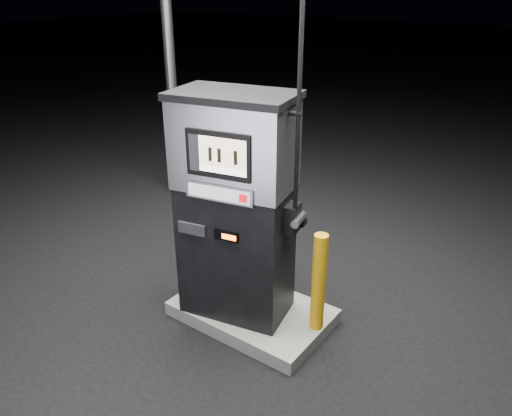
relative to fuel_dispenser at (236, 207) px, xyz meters
The scene contains 5 objects.
ground 1.32m from the fuel_dispenser, 41.75° to the left, with size 80.00×80.00×0.00m, color black.
pump_island 1.25m from the fuel_dispenser, 41.75° to the left, with size 1.60×1.00×0.15m, color #5F5F5B.
fuel_dispenser is the anchor object (origin of this frame).
bollard_left 0.91m from the fuel_dispenser, behind, with size 0.11×0.11×0.81m, color orange.
bollard_right 1.07m from the fuel_dispenser, 13.69° to the left, with size 0.14×0.14×1.03m, color orange.
Camera 1 is at (2.59, -3.51, 3.31)m, focal length 35.00 mm.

